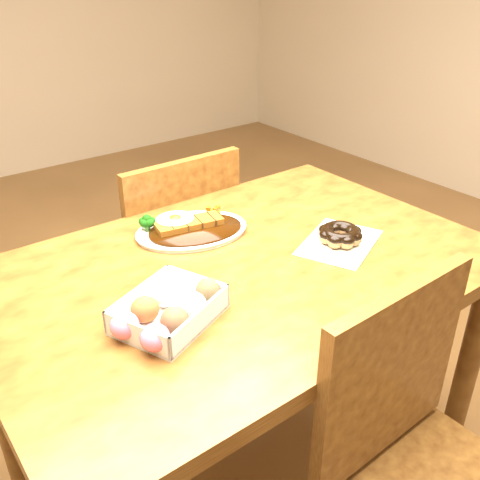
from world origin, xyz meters
TOP-DOWN VIEW (x-y plane):
  - ground at (0.00, 0.00)m, footprint 6.00×6.00m
  - table at (0.00, 0.00)m, footprint 1.20×0.80m
  - chair_far at (0.09, 0.53)m, footprint 0.42×0.42m
  - katsu_curry_plate at (-0.01, 0.21)m, footprint 0.33×0.28m
  - donut_box at (-0.26, -0.09)m, footprint 0.25×0.22m
  - pon_de_ring at (0.26, -0.07)m, footprint 0.28×0.24m

SIDE VIEW (x-z plane):
  - ground at x=0.00m, z-range 0.00..0.00m
  - chair_far at x=0.09m, z-range 0.04..0.91m
  - table at x=0.00m, z-range 0.28..1.03m
  - katsu_curry_plate at x=-0.01m, z-range 0.74..0.79m
  - pon_de_ring at x=0.26m, z-range 0.75..0.80m
  - donut_box at x=-0.26m, z-range 0.75..0.81m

